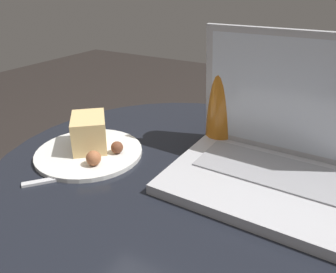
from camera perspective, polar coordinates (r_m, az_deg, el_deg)
The scene contains 5 objects.
table at distance 0.71m, azimuth 2.65°, elevation -14.96°, with size 0.74×0.74×0.54m.
laptop at distance 0.60m, azimuth 17.57°, elevation -2.74°, with size 0.32×0.24×0.25m.
beer_glass at distance 0.70m, azimuth 9.41°, elevation 6.67°, with size 0.06×0.06×0.20m.
snack_plate at distance 0.69m, azimuth -13.46°, elevation -1.06°, with size 0.22×0.22×0.08m.
fork at distance 0.63m, azimuth -14.12°, elevation -6.29°, with size 0.13×0.16×0.00m.
Camera 1 is at (0.25, -0.48, 0.87)m, focal length 35.00 mm.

